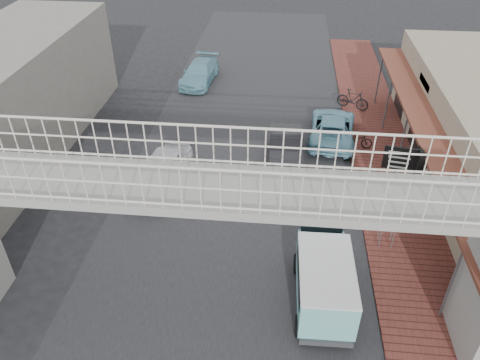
% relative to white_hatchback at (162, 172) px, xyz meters
% --- Properties ---
extents(ground, '(120.00, 120.00, 0.00)m').
position_rel_white_hatchback_xyz_m(ground, '(3.28, -2.96, -0.73)').
color(ground, black).
rests_on(ground, ground).
extents(road_strip, '(10.00, 60.00, 0.01)m').
position_rel_white_hatchback_xyz_m(road_strip, '(3.28, -2.96, -0.72)').
color(road_strip, black).
rests_on(road_strip, ground).
extents(sidewalk, '(3.00, 40.00, 0.10)m').
position_rel_white_hatchback_xyz_m(sidewalk, '(9.78, 0.04, -0.68)').
color(sidewalk, brown).
rests_on(sidewalk, ground).
extents(footbridge, '(16.40, 2.40, 6.34)m').
position_rel_white_hatchback_xyz_m(footbridge, '(3.28, -6.96, 2.45)').
color(footbridge, gray).
rests_on(footbridge, ground).
extents(building_far_left, '(5.00, 14.00, 5.00)m').
position_rel_white_hatchback_xyz_m(building_far_left, '(-7.72, 3.04, 1.77)').
color(building_far_left, gray).
rests_on(building_far_left, ground).
extents(white_hatchback, '(2.27, 4.46, 1.46)m').
position_rel_white_hatchback_xyz_m(white_hatchback, '(0.00, 0.00, 0.00)').
color(white_hatchback, silver).
rests_on(white_hatchback, ground).
extents(dark_sedan, '(1.62, 4.33, 1.41)m').
position_rel_white_hatchback_xyz_m(dark_sedan, '(5.22, 2.23, -0.02)').
color(dark_sedan, black).
rests_on(dark_sedan, ground).
extents(angkot_curb, '(2.57, 4.78, 1.27)m').
position_rel_white_hatchback_xyz_m(angkot_curb, '(7.48, 4.82, -0.09)').
color(angkot_curb, '#70AEC3').
rests_on(angkot_curb, ground).
extents(angkot_far, '(2.18, 4.48, 1.26)m').
position_rel_white_hatchback_xyz_m(angkot_far, '(-0.30, 11.19, -0.10)').
color(angkot_far, '#659EAF').
rests_on(angkot_far, ground).
extents(angkot_van, '(1.79, 3.76, 1.83)m').
position_rel_white_hatchback_xyz_m(angkot_van, '(6.54, -5.81, 0.43)').
color(angkot_van, black).
rests_on(angkot_van, ground).
extents(motorcycle_near, '(1.63, 0.84, 0.82)m').
position_rel_white_hatchback_xyz_m(motorcycle_near, '(8.58, 4.01, -0.22)').
color(motorcycle_near, black).
rests_on(motorcycle_near, sidewalk).
extents(motorcycle_far, '(1.86, 1.24, 1.09)m').
position_rel_white_hatchback_xyz_m(motorcycle_far, '(8.80, 8.20, -0.08)').
color(motorcycle_far, black).
rests_on(motorcycle_far, sidewalk).
extents(street_clock, '(0.62, 0.51, 2.47)m').
position_rel_white_hatchback_xyz_m(street_clock, '(8.94, -2.87, 1.42)').
color(street_clock, '#59595B').
rests_on(street_clock, sidewalk).
extents(arrow_sign, '(1.88, 1.22, 3.16)m').
position_rel_white_hatchback_xyz_m(arrow_sign, '(10.12, -1.22, 1.92)').
color(arrow_sign, '#59595B').
rests_on(arrow_sign, sidewalk).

